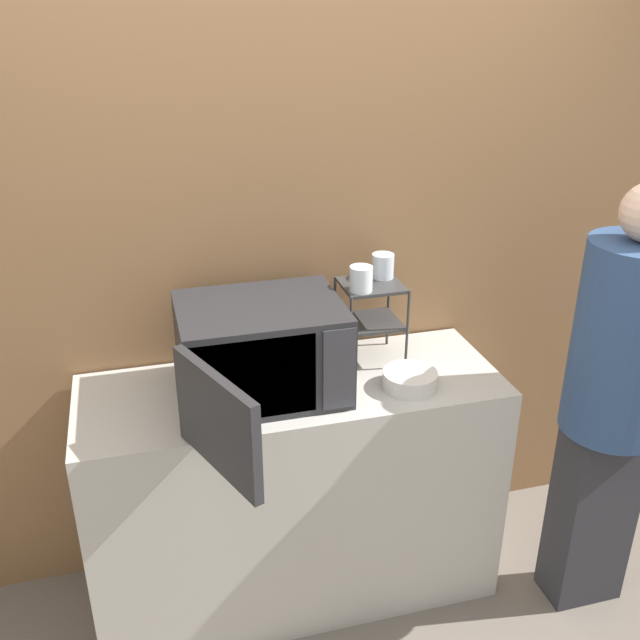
# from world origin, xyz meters

# --- Properties ---
(ground_plane) EXTENTS (12.00, 12.00, 0.00)m
(ground_plane) POSITION_xyz_m (0.00, 0.00, 0.00)
(ground_plane) COLOR #6B6056
(wall_back) EXTENTS (8.00, 0.06, 2.60)m
(wall_back) POSITION_xyz_m (0.00, 0.59, 1.30)
(wall_back) COLOR olive
(wall_back) RESTS_ON ground_plane
(counter) EXTENTS (1.50, 0.55, 0.92)m
(counter) POSITION_xyz_m (0.00, 0.28, 0.46)
(counter) COLOR #B7B2A8
(counter) RESTS_ON ground_plane
(microwave) EXTENTS (0.57, 0.82, 0.32)m
(microwave) POSITION_xyz_m (-0.12, 0.24, 1.08)
(microwave) COLOR #262628
(microwave) RESTS_ON counter
(dish_rack) EXTENTS (0.22, 0.21, 0.30)m
(dish_rack) POSITION_xyz_m (0.32, 0.39, 1.13)
(dish_rack) COLOR #333333
(dish_rack) RESTS_ON counter
(glass_front_left) EXTENTS (0.08, 0.08, 0.09)m
(glass_front_left) POSITION_xyz_m (0.27, 0.34, 1.27)
(glass_front_left) COLOR silver
(glass_front_left) RESTS_ON dish_rack
(glass_back_right) EXTENTS (0.08, 0.08, 0.09)m
(glass_back_right) POSITION_xyz_m (0.38, 0.44, 1.27)
(glass_back_right) COLOR silver
(glass_back_right) RESTS_ON dish_rack
(bowl) EXTENTS (0.19, 0.19, 0.06)m
(bowl) POSITION_xyz_m (0.39, 0.15, 0.95)
(bowl) COLOR silver
(bowl) RESTS_ON counter
(person) EXTENTS (0.35, 0.35, 1.65)m
(person) POSITION_xyz_m (1.08, -0.06, 0.92)
(person) COLOR #2D2D33
(person) RESTS_ON ground_plane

